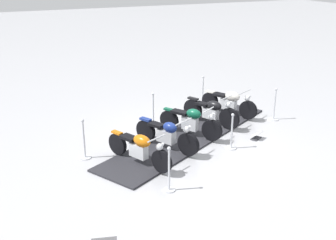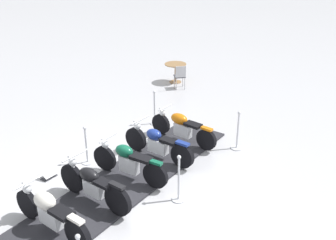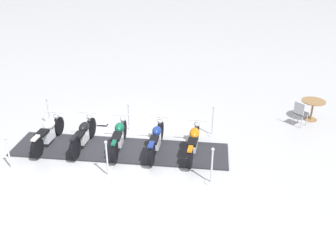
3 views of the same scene
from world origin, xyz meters
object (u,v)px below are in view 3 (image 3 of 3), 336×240
Objects in this scene: stanchion_left_front at (211,172)px; stanchion_left_rear at (10,159)px; info_placard at (103,124)px; motorcycle_copper at (194,141)px; motorcycle_navy at (156,139)px; stanchion_left_mid at (107,164)px; cafe_table at (313,105)px; stanchion_right_mid at (129,121)px; motorcycle_cream at (48,132)px; cafe_chair_near_table at (300,112)px; motorcycle_black at (84,134)px; stanchion_right_front at (213,125)px; stanchion_right_rear at (49,118)px; motorcycle_forest at (119,136)px.

stanchion_left_front reaches higher than stanchion_left_rear.
motorcycle_copper is at bearing -25.78° from info_placard.
motorcycle_navy is 1.77× the size of stanchion_left_mid.
stanchion_right_mid is at bearing -47.65° from cafe_table.
stanchion_right_mid is at bearing -56.97° from motorcycle_cream.
motorcycle_cream is 2.13× the size of cafe_chair_near_table.
cafe_chair_near_table reaches higher than cafe_table.
motorcycle_black is 2.23× the size of cafe_table.
stanchion_right_front is 1.00× the size of stanchion_right_rear.
stanchion_right_front is 3.31m from cafe_chair_near_table.
cafe_table is (-5.85, 4.41, 0.07)m from motorcycle_forest.
stanchion_right_front is at bearing 162.17° from stanchion_left_mid.
stanchion_right_rear is 0.98× the size of stanchion_left_front.
motorcycle_copper is 3.55m from motorcycle_black.
motorcycle_forest is 3.29m from stanchion_left_front.
stanchion_right_mid reaches higher than motorcycle_navy.
stanchion_right_rear is (-0.40, -2.21, -0.17)m from motorcycle_black.
info_placard is (-1.53, -0.68, -0.43)m from motorcycle_black.
motorcycle_copper is 1.87× the size of stanchion_right_rear.
cafe_table is at bearing 10.45° from info_placard.
motorcycle_cream is at bearing -77.38° from stanchion_left_front.
motorcycle_navy reaches higher than info_placard.
stanchion_right_front is at bearing -151.94° from stanchion_left_front.
motorcycle_navy is at bearing -101.47° from stanchion_left_front.
stanchion_left_rear is (1.39, -2.60, -0.07)m from stanchion_left_mid.
stanchion_left_front is at bearing -174.57° from cafe_chair_near_table.
cafe_chair_near_table reaches higher than info_placard.
motorcycle_cream is at bearing 86.69° from motorcycle_forest.
motorcycle_navy is at bearing -36.61° from info_placard.
motorcycle_cream is at bearing 91.70° from motorcycle_navy.
stanchion_right_rear is (-0.95, -1.17, -0.18)m from motorcycle_cream.
motorcycle_navy is at bearing 160.81° from cafe_chair_near_table.
stanchion_right_front is at bearing 118.06° from stanchion_right_rear.
stanchion_left_mid is 8.05m from cafe_table.
cafe_table is 0.92× the size of cafe_chair_near_table.
stanchion_right_rear is 2.60× the size of info_placard.
stanchion_right_rear is 1.27× the size of cafe_table.
stanchion_left_rear is at bearing -36.08° from stanchion_right_front.
stanchion_right_mid is 0.94× the size of stanchion_left_front.
cafe_chair_near_table is (-3.82, 4.84, 0.20)m from stanchion_right_mid.
stanchion_right_mid is at bearing -106.05° from stanchion_left_front.
stanchion_right_rear reaches higher than motorcycle_copper.
stanchion_right_rear reaches higher than motorcycle_forest.
stanchion_left_front is at bearing -10.98° from cafe_table.
motorcycle_black reaches higher than motorcycle_copper.
stanchion_right_rear is (2.77, -5.20, -0.06)m from stanchion_right_front.
stanchion_right_front is 2.61× the size of info_placard.
cafe_table is 0.82m from cafe_chair_near_table.
stanchion_right_front is at bearing -67.69° from motorcycle_forest.
info_placard is (-1.12, 1.53, -0.26)m from stanchion_right_rear.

